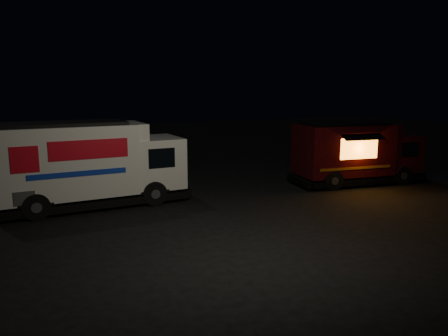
% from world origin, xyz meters
% --- Properties ---
extents(ground, '(80.00, 80.00, 0.00)m').
position_xyz_m(ground, '(0.00, 0.00, 0.00)').
color(ground, black).
rests_on(ground, ground).
extents(white_truck, '(7.16, 2.92, 3.17)m').
position_xyz_m(white_truck, '(-4.13, 3.50, 1.59)').
color(white_truck, silver).
rests_on(white_truck, ground).
extents(red_truck, '(6.27, 2.77, 2.84)m').
position_xyz_m(red_truck, '(7.56, 2.87, 1.42)').
color(red_truck, '#380A0A').
rests_on(red_truck, ground).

